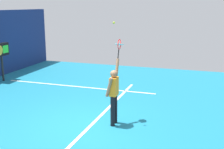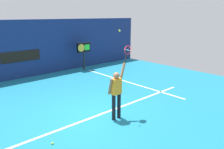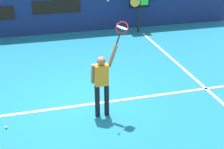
% 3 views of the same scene
% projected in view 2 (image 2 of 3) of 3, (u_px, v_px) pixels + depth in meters
% --- Properties ---
extents(ground_plane, '(18.00, 18.00, 0.00)m').
position_uv_depth(ground_plane, '(92.00, 115.00, 8.23)').
color(ground_plane, teal).
extents(back_wall, '(18.00, 0.20, 3.29)m').
position_uv_depth(back_wall, '(19.00, 50.00, 12.61)').
color(back_wall, navy).
rests_on(back_wall, ground_plane).
extents(sponsor_banner_center, '(2.20, 0.03, 0.60)m').
position_uv_depth(sponsor_banner_center, '(21.00, 56.00, 12.62)').
color(sponsor_banner_center, black).
extents(court_baseline, '(10.00, 0.10, 0.01)m').
position_uv_depth(court_baseline, '(96.00, 116.00, 8.07)').
color(court_baseline, white).
rests_on(court_baseline, ground_plane).
extents(court_sideline, '(0.10, 7.00, 0.01)m').
position_uv_depth(court_sideline, '(127.00, 82.00, 12.19)').
color(court_sideline, white).
rests_on(court_sideline, ground_plane).
extents(tennis_player, '(0.67, 0.31, 1.98)m').
position_uv_depth(tennis_player, '(116.00, 91.00, 7.65)').
color(tennis_player, black).
rests_on(tennis_player, ground_plane).
extents(tennis_racket, '(0.40, 0.27, 0.63)m').
position_uv_depth(tennis_racket, '(127.00, 51.00, 7.63)').
color(tennis_racket, black).
extents(tennis_ball, '(0.07, 0.07, 0.07)m').
position_uv_depth(tennis_ball, '(120.00, 31.00, 7.30)').
color(tennis_ball, '#CCE033').
extents(scoreboard_clock, '(0.96, 0.20, 1.80)m').
position_uv_depth(scoreboard_clock, '(84.00, 49.00, 14.47)').
color(scoreboard_clock, black).
rests_on(scoreboard_clock, ground_plane).
extents(spare_ball, '(0.07, 0.07, 0.07)m').
position_uv_depth(spare_ball, '(52.00, 143.00, 6.32)').
color(spare_ball, '#CCE033').
rests_on(spare_ball, ground_plane).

